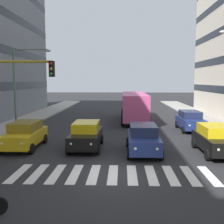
% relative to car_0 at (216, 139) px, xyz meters
% --- Properties ---
extents(ground_plane, '(180.00, 180.00, 0.00)m').
position_rel_car_0_xyz_m(ground_plane, '(6.04, 3.94, -0.89)').
color(ground_plane, '#262628').
extents(crosswalk_markings, '(9.45, 2.80, 0.01)m').
position_rel_car_0_xyz_m(crosswalk_markings, '(6.04, 3.94, -0.88)').
color(crosswalk_markings, silver).
rests_on(crosswalk_markings, ground_plane).
extents(car_0, '(2.02, 4.44, 1.72)m').
position_rel_car_0_xyz_m(car_0, '(0.00, 0.00, 0.00)').
color(car_0, black).
rests_on(car_0, ground_plane).
extents(car_1, '(2.02, 4.44, 1.72)m').
position_rel_car_0_xyz_m(car_1, '(4.33, -0.07, 0.00)').
color(car_1, navy).
rests_on(car_1, ground_plane).
extents(car_2, '(2.02, 4.44, 1.72)m').
position_rel_car_0_xyz_m(car_2, '(7.96, -1.06, 0.00)').
color(car_2, black).
rests_on(car_2, ground_plane).
extents(car_3, '(2.02, 4.44, 1.72)m').
position_rel_car_0_xyz_m(car_3, '(11.95, -1.00, 0.00)').
color(car_3, gold).
rests_on(car_3, ground_plane).
extents(car_row2_0, '(2.02, 4.44, 1.72)m').
position_rel_car_0_xyz_m(car_row2_0, '(-0.39, -7.91, 0.00)').
color(car_row2_0, navy).
rests_on(car_row2_0, ground_plane).
extents(bus_behind_traffic, '(2.78, 10.50, 3.00)m').
position_rel_car_0_xyz_m(bus_behind_traffic, '(4.33, -13.50, 0.97)').
color(bus_behind_traffic, '#DB5193').
rests_on(bus_behind_traffic, ground_plane).
extents(street_lamp_right, '(3.35, 0.28, 7.01)m').
position_rel_car_0_xyz_m(street_lamp_right, '(14.35, -7.13, 3.61)').
color(street_lamp_right, '#4C6B56').
rests_on(street_lamp_right, sidewalk_right).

